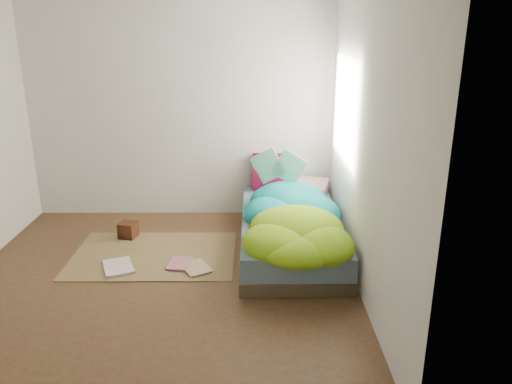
# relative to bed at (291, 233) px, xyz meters

# --- Properties ---
(ground) EXTENTS (3.50, 3.50, 0.00)m
(ground) POSITION_rel_bed_xyz_m (-1.22, -0.72, -0.17)
(ground) COLOR #422B19
(ground) RESTS_ON ground
(room_walls) EXTENTS (3.54, 3.54, 2.62)m
(room_walls) POSITION_rel_bed_xyz_m (-1.21, -0.71, 1.46)
(room_walls) COLOR silver
(room_walls) RESTS_ON ground
(bed) EXTENTS (1.00, 2.00, 0.34)m
(bed) POSITION_rel_bed_xyz_m (0.00, 0.00, 0.00)
(bed) COLOR #3D3321
(bed) RESTS_ON ground
(duvet) EXTENTS (0.96, 1.84, 0.34)m
(duvet) POSITION_rel_bed_xyz_m (0.00, -0.22, 0.34)
(duvet) COLOR #086A7B
(duvet) RESTS_ON bed
(rug) EXTENTS (1.60, 1.10, 0.01)m
(rug) POSITION_rel_bed_xyz_m (-1.37, -0.17, -0.16)
(rug) COLOR brown
(rug) RESTS_ON ground
(pillow_floral) EXTENTS (0.61, 0.48, 0.12)m
(pillow_floral) POSITION_rel_bed_xyz_m (0.21, 0.81, 0.23)
(pillow_floral) COLOR beige
(pillow_floral) RESTS_ON bed
(pillow_magenta) EXTENTS (0.43, 0.15, 0.43)m
(pillow_magenta) POSITION_rel_bed_xyz_m (-0.17, 0.91, 0.38)
(pillow_magenta) COLOR #460429
(pillow_magenta) RESTS_ON bed
(open_book) EXTENTS (0.51, 0.23, 0.30)m
(open_book) POSITION_rel_bed_xyz_m (-0.11, 0.49, 0.66)
(open_book) COLOR green
(open_book) RESTS_ON duvet
(wooden_box) EXTENTS (0.20, 0.20, 0.17)m
(wooden_box) POSITION_rel_bed_xyz_m (-1.72, 0.26, -0.07)
(wooden_box) COLOR #34130B
(wooden_box) RESTS_ON rug
(floor_book_a) EXTENTS (0.37, 0.42, 0.03)m
(floor_book_a) POSITION_rel_bed_xyz_m (-1.77, -0.52, -0.14)
(floor_book_a) COLOR white
(floor_book_a) RESTS_ON rug
(floor_book_b) EXTENTS (0.24, 0.30, 0.03)m
(floor_book_b) POSITION_rel_bed_xyz_m (-1.19, -0.39, -0.14)
(floor_book_b) COLOR #DE8086
(floor_book_b) RESTS_ON rug
(floor_book_c) EXTENTS (0.35, 0.38, 0.02)m
(floor_book_c) POSITION_rel_bed_xyz_m (-1.02, -0.55, -0.14)
(floor_book_c) COLOR tan
(floor_book_c) RESTS_ON rug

